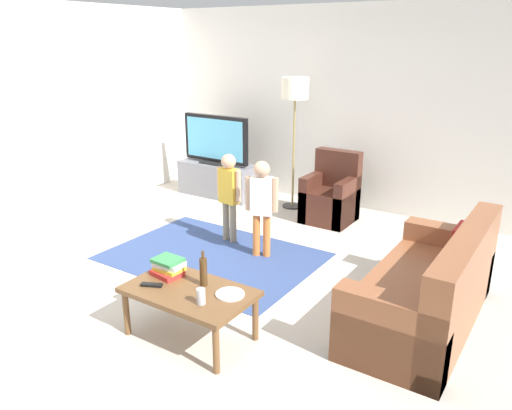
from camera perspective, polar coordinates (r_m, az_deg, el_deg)
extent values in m
plane|color=beige|center=(4.91, -3.91, -9.08)|extent=(7.80, 7.80, 0.00)
cube|color=silver|center=(7.04, 11.02, 10.63)|extent=(6.00, 0.12, 2.70)
cube|color=silver|center=(6.70, -25.36, 8.84)|extent=(0.12, 6.00, 2.70)
cube|color=#33477A|center=(5.53, -4.91, -5.79)|extent=(2.20, 1.60, 0.01)
cube|color=slate|center=(7.56, -4.37, 2.92)|extent=(1.20, 0.44, 0.50)
cube|color=black|center=(7.56, -4.58, 1.74)|extent=(1.10, 0.32, 0.03)
cube|color=black|center=(7.48, -4.52, 4.84)|extent=(0.44, 0.28, 0.03)
cube|color=black|center=(7.40, -4.58, 7.52)|extent=(1.10, 0.07, 0.68)
cube|color=#59B2D8|center=(7.37, -4.76, 7.47)|extent=(1.00, 0.01, 0.58)
cube|color=brown|center=(4.44, 18.20, -10.19)|extent=(0.80, 1.80, 0.42)
cube|color=brown|center=(4.29, 22.38, -8.43)|extent=(0.20, 1.80, 0.86)
cube|color=brown|center=(3.72, 14.83, -14.17)|extent=(0.80, 0.20, 0.60)
cube|color=brown|center=(5.11, 20.79, -5.48)|extent=(0.80, 0.20, 0.60)
cube|color=#B22823|center=(4.76, 22.19, -4.02)|extent=(0.10, 0.32, 0.32)
cube|color=#472319|center=(6.54, 8.31, -0.07)|extent=(0.60, 0.60, 0.42)
cube|color=#472319|center=(6.66, 9.22, 2.39)|extent=(0.60, 0.16, 0.90)
cube|color=#472319|center=(6.61, 6.47, 1.03)|extent=(0.12, 0.60, 0.60)
cube|color=#472319|center=(6.42, 10.28, 0.31)|extent=(0.12, 0.60, 0.60)
cylinder|color=#262626|center=(7.11, 4.14, -0.10)|extent=(0.28, 0.28, 0.02)
cylinder|color=#99844C|center=(6.91, 4.28, 5.80)|extent=(0.03, 0.03, 1.50)
cylinder|color=silver|center=(6.77, 4.46, 13.09)|extent=(0.36, 0.36, 0.28)
cylinder|color=gray|center=(5.88, -3.42, -1.81)|extent=(0.08, 0.08, 0.47)
cylinder|color=gray|center=(5.81, -2.61, -2.05)|extent=(0.08, 0.08, 0.47)
cube|color=gold|center=(5.71, -3.09, 2.17)|extent=(0.23, 0.15, 0.40)
sphere|color=tan|center=(5.63, -3.14, 4.95)|extent=(0.17, 0.17, 0.17)
cylinder|color=tan|center=(5.80, -4.14, 2.61)|extent=(0.06, 0.06, 0.36)
cylinder|color=tan|center=(5.61, -2.02, 2.11)|extent=(0.06, 0.06, 0.36)
cylinder|color=orange|center=(5.45, 0.04, -3.40)|extent=(0.08, 0.08, 0.48)
cylinder|color=orange|center=(5.43, 1.22, -3.49)|extent=(0.08, 0.08, 0.48)
cube|color=white|center=(5.29, 0.65, 1.03)|extent=(0.26, 0.20, 0.41)
sphere|color=tan|center=(5.21, 0.66, 4.09)|extent=(0.17, 0.17, 0.17)
cylinder|color=tan|center=(5.31, -0.89, 1.35)|extent=(0.06, 0.06, 0.37)
cylinder|color=tan|center=(5.25, 2.21, 1.14)|extent=(0.06, 0.06, 0.37)
cube|color=brown|center=(3.98, -7.60, -9.72)|extent=(1.00, 0.60, 0.04)
cylinder|color=brown|center=(4.21, -14.50, -11.77)|extent=(0.05, 0.05, 0.38)
cylinder|color=brown|center=(3.67, -4.56, -16.04)|extent=(0.05, 0.05, 0.38)
cylinder|color=brown|center=(4.51, -9.78, -9.27)|extent=(0.05, 0.05, 0.38)
cylinder|color=brown|center=(4.01, -0.07, -12.71)|extent=(0.05, 0.05, 0.38)
cube|color=red|center=(4.20, -10.04, -7.62)|extent=(0.26, 0.22, 0.04)
cube|color=yellow|center=(4.20, -9.81, -7.09)|extent=(0.23, 0.18, 0.03)
cube|color=white|center=(4.18, -9.83, -6.62)|extent=(0.25, 0.18, 0.04)
cube|color=#388C4C|center=(4.17, -9.99, -6.18)|extent=(0.23, 0.20, 0.03)
cylinder|color=#4C3319|center=(3.97, -5.99, -7.55)|extent=(0.06, 0.06, 0.23)
cylinder|color=#4C3319|center=(3.91, -6.06, -5.66)|extent=(0.02, 0.02, 0.06)
cube|color=black|center=(4.06, -11.77, -8.87)|extent=(0.17, 0.11, 0.02)
cylinder|color=silver|center=(3.73, -6.27, -10.27)|extent=(0.07, 0.07, 0.12)
cylinder|color=white|center=(3.85, -2.96, -10.08)|extent=(0.22, 0.22, 0.02)
cube|color=silver|center=(3.84, -2.72, -10.02)|extent=(0.15, 0.05, 0.01)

